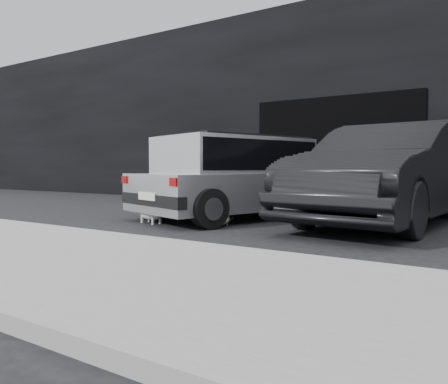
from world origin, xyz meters
The scene contains 9 objects.
ground centered at (0.00, 0.00, 0.00)m, with size 80.00×80.00×0.00m, color black.
building_facade centered at (1.00, 6.00, 2.50)m, with size 34.00×4.00×5.00m, color black.
garage_opening centered at (1.00, 3.99, 1.30)m, with size 4.00×0.10×2.60m, color black.
curb centered at (1.00, -2.60, 0.06)m, with size 18.00×0.25×0.12m, color gray.
sidewalk centered at (1.00, -3.80, 0.06)m, with size 18.00×2.20×0.11m, color gray.
silver_hatchback centered at (0.39, 0.59, 0.80)m, with size 2.97×4.34×1.47m.
second_car centered at (2.89, 1.15, 0.82)m, with size 1.73×4.97×1.64m, color black.
cat_siamese centered at (0.74, -0.75, 0.12)m, with size 0.36×0.79×0.27m.
cat_white centered at (-0.36, -0.93, 0.18)m, with size 0.80×0.40×0.38m.
Camera 1 is at (4.46, -6.23, 0.92)m, focal length 35.00 mm.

